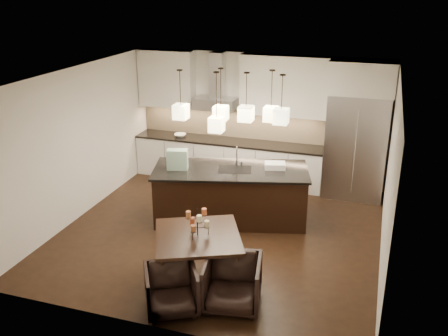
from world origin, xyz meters
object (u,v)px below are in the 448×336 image
(dining_table, at_px, (198,257))
(armchair_left, at_px, (171,290))
(island_body, at_px, (231,195))
(armchair_right, at_px, (232,283))
(refrigerator, at_px, (356,146))

(dining_table, bearing_deg, armchair_left, -119.67)
(island_body, relative_size, armchair_left, 3.86)
(dining_table, distance_m, armchair_left, 0.84)
(dining_table, bearing_deg, armchair_right, -60.55)
(armchair_left, distance_m, armchair_right, 0.83)
(island_body, distance_m, dining_table, 2.07)
(refrigerator, xyz_separation_m, island_body, (-2.09, -1.83, -0.60))
(refrigerator, bearing_deg, island_body, -138.79)
(refrigerator, relative_size, armchair_right, 2.73)
(armchair_right, bearing_deg, armchair_left, -165.10)
(armchair_left, bearing_deg, dining_table, 55.55)
(refrigerator, xyz_separation_m, armchair_left, (-2.02, -4.73, -0.75))
(refrigerator, distance_m, armchair_left, 5.20)
(island_body, bearing_deg, armchair_left, -103.65)
(island_body, distance_m, armchair_right, 2.68)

